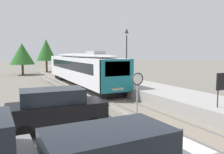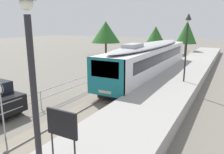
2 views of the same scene
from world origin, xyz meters
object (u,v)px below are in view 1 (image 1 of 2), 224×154
object	(u,v)px
platform_lamp_mid_platform	(127,44)
speed_limit_sign	(137,87)
parked_suv_black	(56,109)
commuter_train	(81,67)

from	to	relation	value
platform_lamp_mid_platform	speed_limit_sign	size ratio (longest dim) A/B	1.91
platform_lamp_mid_platform	parked_suv_black	distance (m)	14.59
parked_suv_black	speed_limit_sign	bearing A→B (deg)	-24.29
speed_limit_sign	parked_suv_black	distance (m)	4.07
commuter_train	speed_limit_sign	distance (m)	15.25
parked_suv_black	platform_lamp_mid_platform	bearing A→B (deg)	46.81
platform_lamp_mid_platform	parked_suv_black	xyz separation A→B (m)	(-9.69, -10.32, -3.56)
speed_limit_sign	platform_lamp_mid_platform	bearing A→B (deg)	62.89
commuter_train	parked_suv_black	distance (m)	14.67
commuter_train	parked_suv_black	bearing A→B (deg)	-112.73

